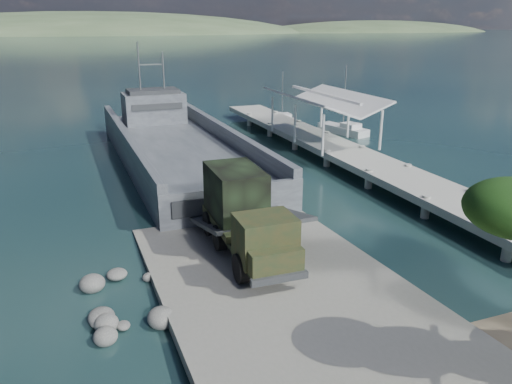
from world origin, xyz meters
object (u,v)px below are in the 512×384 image
landing_craft (178,153)px  soldier (265,258)px  sailboat_near (344,130)px  sailboat_far (282,118)px  pier (328,138)px  military_truck (245,214)px

landing_craft → soldier: 21.73m
landing_craft → soldier: bearing=-93.3°
sailboat_near → sailboat_far: (-3.11, 8.79, -0.07)m
sailboat_near → pier: bearing=-143.8°
soldier → sailboat_far: bearing=31.0°
pier → landing_craft: bearing=168.3°
military_truck → sailboat_far: size_ratio=1.39×
military_truck → sailboat_far: sailboat_far is taller
landing_craft → soldier: landing_craft is taller
landing_craft → sailboat_far: bearing=41.2°
pier → sailboat_near: (6.11, 7.69, -1.22)m
military_truck → soldier: military_truck is taller
pier → soldier: size_ratio=22.63×
soldier → sailboat_near: size_ratio=0.27×
military_truck → sailboat_far: bearing=64.7°
pier → sailboat_near: 9.90m
landing_craft → sailboat_near: 19.31m
landing_craft → military_truck: landing_craft is taller
pier → soldier: (-13.50, -19.11, -0.13)m
pier → soldier: bearing=-125.2°
pier → sailboat_near: sailboat_near is taller
landing_craft → sailboat_far: size_ratio=5.79×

